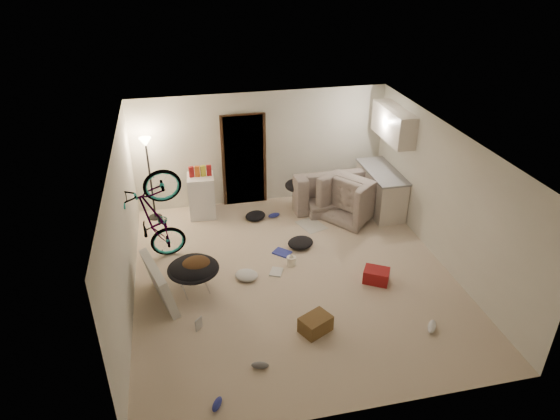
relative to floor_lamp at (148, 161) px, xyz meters
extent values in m
cube|color=beige|center=(2.40, -2.65, -1.32)|extent=(5.50, 6.00, 0.02)
cube|color=white|center=(2.40, -2.65, 1.20)|extent=(5.50, 6.00, 0.02)
cube|color=silver|center=(2.40, 0.36, -0.06)|extent=(5.50, 0.02, 2.50)
cube|color=silver|center=(2.40, -5.66, -0.06)|extent=(5.50, 0.02, 2.50)
cube|color=silver|center=(-0.36, -2.65, -0.06)|extent=(0.02, 6.00, 2.50)
cube|color=silver|center=(5.16, -2.65, -0.06)|extent=(0.02, 6.00, 2.50)
cube|color=black|center=(2.00, 0.32, -0.29)|extent=(0.85, 0.10, 2.04)
cube|color=#382213|center=(2.00, 0.29, -0.29)|extent=(0.97, 0.04, 2.10)
cylinder|color=black|center=(0.00, 0.00, -1.29)|extent=(0.28, 0.28, 0.03)
cylinder|color=black|center=(0.00, 0.00, -0.46)|extent=(0.04, 0.04, 1.70)
cone|color=#FFE0A5|center=(0.00, 0.00, 0.41)|extent=(0.24, 0.24, 0.18)
cube|color=beige|center=(4.83, -0.65, -0.87)|extent=(0.60, 1.50, 0.88)
cube|color=gray|center=(4.83, -0.65, -0.41)|extent=(0.64, 1.54, 0.04)
cube|color=beige|center=(4.96, -0.65, 0.64)|extent=(0.38, 1.40, 0.65)
imported|color=#3A423B|center=(4.04, -0.20, -0.99)|extent=(2.21, 0.93, 0.64)
imported|color=#3A423B|center=(4.21, -0.76, -0.96)|extent=(1.39, 1.42, 0.70)
imported|color=black|center=(0.10, -1.67, -0.80)|extent=(2.00, 1.04, 1.11)
imported|color=maroon|center=(0.60, -3.76, -1.30)|extent=(0.26, 0.26, 0.02)
cube|color=white|center=(1.01, -0.10, -0.85)|extent=(0.57, 0.57, 0.92)
cube|color=maroon|center=(0.84, -0.10, -0.31)|extent=(0.11, 0.09, 0.30)
cube|color=#CE5D19|center=(0.96, -0.10, -0.31)|extent=(0.11, 0.09, 0.30)
cube|color=gold|center=(1.08, -0.10, -0.31)|extent=(0.11, 0.09, 0.30)
cube|color=maroon|center=(1.20, -0.10, -0.31)|extent=(0.10, 0.07, 0.30)
cylinder|color=silver|center=(0.66, -2.72, -1.11)|extent=(0.57, 0.57, 0.40)
ellipsoid|color=black|center=(0.66, -2.72, -0.86)|extent=(0.80, 0.80, 0.34)
torus|color=black|center=(0.66, -2.72, -0.86)|extent=(0.86, 0.86, 0.06)
ellipsoid|color=#4C311A|center=(0.71, -2.75, -0.75)|extent=(0.55, 0.49, 0.22)
ellipsoid|color=black|center=(3.09, -0.20, -0.77)|extent=(0.65, 0.58, 0.28)
cube|color=silver|center=(0.10, -2.89, -0.94)|extent=(0.60, 1.15, 0.75)
cube|color=brown|center=(2.38, -4.12, -1.18)|extent=(0.55, 0.50, 0.26)
cube|color=maroon|center=(3.76, -3.14, -1.18)|extent=(0.53, 0.49, 0.25)
cylinder|color=white|center=(2.43, -2.34, -1.22)|extent=(0.17, 0.17, 0.17)
cone|color=white|center=(2.43, -2.34, -1.10)|extent=(0.10, 0.10, 0.07)
cube|color=beige|center=(3.18, -1.03, -1.30)|extent=(0.61, 0.70, 0.01)
cube|color=#2B349E|center=(2.35, -1.93, -1.29)|extent=(0.39, 0.39, 0.03)
cube|color=silver|center=(2.12, -2.51, -1.29)|extent=(0.30, 0.33, 0.03)
ellipsoid|color=#2B349E|center=(2.49, -0.53, -1.26)|extent=(0.28, 0.17, 0.10)
ellipsoid|color=#2B349E|center=(0.77, -5.20, -1.26)|extent=(0.20, 0.26, 0.09)
ellipsoid|color=slate|center=(1.42, -4.67, -1.26)|extent=(0.27, 0.16, 0.09)
ellipsoid|color=white|center=(4.13, -4.47, -1.25)|extent=(0.28, 0.32, 0.11)
ellipsoid|color=black|center=(2.75, -1.77, -1.22)|extent=(0.64, 0.60, 0.17)
ellipsoid|color=black|center=(2.09, -0.50, -1.24)|extent=(0.60, 0.58, 0.14)
ellipsoid|color=silver|center=(1.57, -2.56, -1.24)|extent=(0.54, 0.52, 0.13)
camera|label=1|loc=(0.61, -9.67, 3.96)|focal=32.00mm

